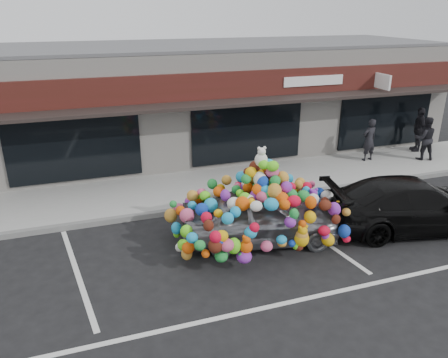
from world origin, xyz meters
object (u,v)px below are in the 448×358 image
object	(u,v)px
pedestrian_b	(425,138)
black_sedan	(413,205)
pedestrian_a	(369,140)
pedestrian_c	(419,129)
toy_car	(261,211)

from	to	relation	value
pedestrian_b	black_sedan	bearing A→B (deg)	65.28
pedestrian_a	pedestrian_c	bearing A→B (deg)	-178.94
pedestrian_c	black_sedan	bearing A→B (deg)	-19.60
toy_car	pedestrian_c	xyz separation A→B (m)	(8.89, 4.59, 0.20)
pedestrian_a	pedestrian_b	distance (m)	2.17
toy_car	pedestrian_b	distance (m)	9.10
toy_car	black_sedan	size ratio (longest dim) A/B	0.95
toy_car	pedestrian_c	bearing A→B (deg)	-51.00
toy_car	pedestrian_a	bearing A→B (deg)	-44.44
pedestrian_b	pedestrian_c	world-z (taller)	pedestrian_c
black_sedan	pedestrian_c	distance (m)	7.07
toy_car	black_sedan	distance (m)	4.22
black_sedan	pedestrian_a	xyz separation A→B (m)	(2.09, 4.86, 0.26)
black_sedan	pedestrian_b	distance (m)	6.00
toy_car	pedestrian_b	bearing A→B (deg)	-54.84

